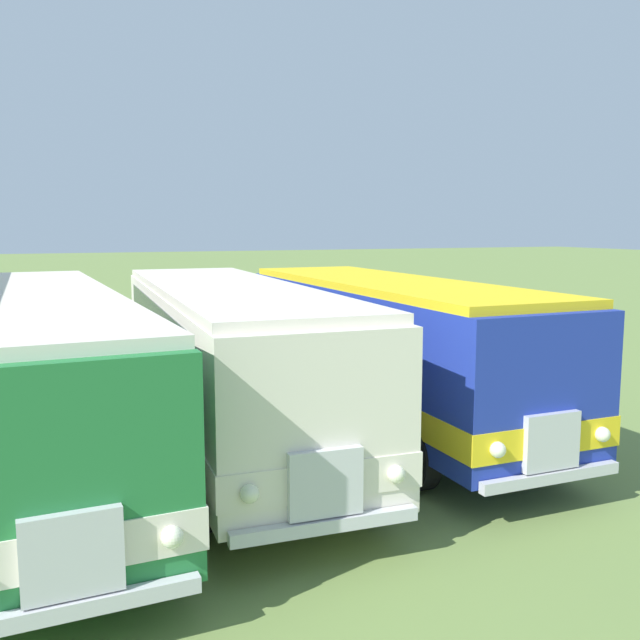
# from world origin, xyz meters

# --- Properties ---
(bus_fifth_in_row) EXTENTS (3.06, 11.51, 2.99)m
(bus_fifth_in_row) POSITION_xyz_m (3.24, -0.16, 1.76)
(bus_fifth_in_row) COLOR #237538
(bus_fifth_in_row) RESTS_ON ground
(bus_sixth_in_row) EXTENTS (2.93, 10.61, 2.99)m
(bus_sixth_in_row) POSITION_xyz_m (6.49, 0.18, 1.75)
(bus_sixth_in_row) COLOR silver
(bus_sixth_in_row) RESTS_ON ground
(bus_seventh_in_row) EXTENTS (2.67, 9.71, 2.99)m
(bus_seventh_in_row) POSITION_xyz_m (9.74, 0.04, 1.75)
(bus_seventh_in_row) COLOR #1E339E
(bus_seventh_in_row) RESTS_ON ground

